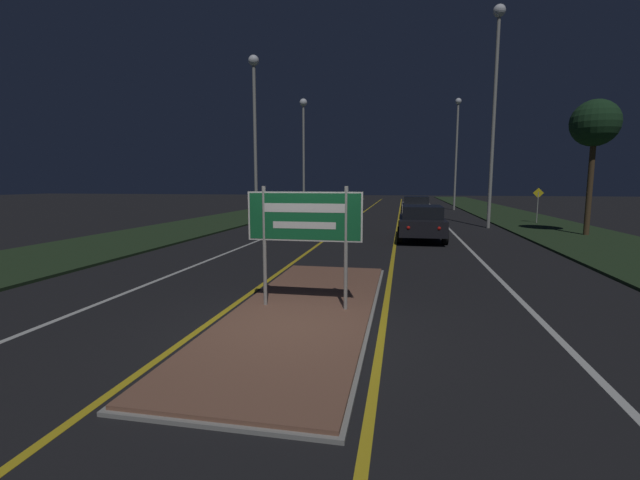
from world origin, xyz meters
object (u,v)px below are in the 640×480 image
highway_sign (304,222)px  streetlight_right_near (496,79)px  car_approaching_0 (315,215)px  car_receding_1 (416,206)px  car_receding_0 (421,222)px  streetlight_right_far (457,139)px  streetlight_left_near (255,112)px  warning_sign (538,202)px  streetlight_left_far (304,133)px

highway_sign → streetlight_right_near: (6.30, 16.70, 6.06)m
highway_sign → car_approaching_0: (-2.74, 14.23, -0.96)m
car_receding_1 → highway_sign: bearing=-96.4°
car_receding_1 → car_approaching_0: car_receding_1 is taller
car_receding_0 → streetlight_right_near: bearing=56.4°
car_receding_1 → car_approaching_0: bearing=-120.2°
streetlight_right_far → streetlight_right_near: bearing=-89.9°
streetlight_left_near → car_receding_1: (9.08, 7.88, -5.51)m
streetlight_right_near → car_approaching_0: streetlight_right_near is taller
highway_sign → car_receding_0: highway_sign is taller
highway_sign → streetlight_right_near: streetlight_right_near is taller
warning_sign → car_receding_0: bearing=-129.2°
warning_sign → streetlight_right_near: bearing=-137.9°
car_approaching_0 → streetlight_left_far: bearing=105.6°
streetlight_right_far → car_approaching_0: bearing=-116.1°
warning_sign → highway_sign: bearing=-115.9°
car_approaching_0 → streetlight_left_near: bearing=159.5°
streetlight_left_near → car_receding_0: 11.48m
streetlight_left_far → warning_sign: 18.63m
car_receding_0 → warning_sign: warning_sign is taller
streetlight_left_near → highway_sign: bearing=-67.6°
streetlight_left_far → warning_sign: size_ratio=4.52×
car_receding_0 → highway_sign: bearing=-103.0°
warning_sign → streetlight_right_far: bearing=104.1°
highway_sign → car_approaching_0: size_ratio=0.55×
car_receding_0 → warning_sign: (7.00, 8.58, 0.54)m
highway_sign → streetlight_left_near: streetlight_left_near is taller
streetlight_right_far → car_approaching_0: streetlight_right_far is taller
highway_sign → streetlight_right_near: bearing=69.3°
streetlight_left_far → streetlight_right_near: streetlight_right_near is taller
highway_sign → streetlight_left_near: 17.50m
streetlight_left_near → streetlight_right_far: size_ratio=0.95×
streetlight_left_far → car_approaching_0: bearing=-74.4°
streetlight_left_near → streetlight_left_far: size_ratio=1.01×
car_receding_0 → car_approaching_0: (-5.29, 3.18, -0.04)m
warning_sign → car_receding_1: bearing=150.8°
streetlight_left_near → streetlight_right_near: (12.74, 1.09, 1.46)m
car_receding_0 → car_receding_1: car_receding_1 is taller
streetlight_right_near → car_approaching_0: 11.72m
streetlight_right_near → warning_sign: size_ratio=5.55×
streetlight_right_far → car_receding_0: streetlight_right_far is taller
car_receding_0 → streetlight_left_near: bearing=153.1°
streetlight_right_far → car_approaching_0: size_ratio=2.37×
streetlight_right_near → car_receding_1: 10.40m
streetlight_left_near → car_receding_0: (8.98, -4.56, -5.52)m
streetlight_left_far → car_approaching_0: (3.73, -13.39, -5.75)m
streetlight_right_far → streetlight_left_near: bearing=-126.7°
streetlight_left_far → streetlight_right_far: (12.75, 5.05, -0.17)m
car_approaching_0 → warning_sign: (12.29, 5.40, 0.58)m
streetlight_right_far → streetlight_left_far: bearing=-158.4°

